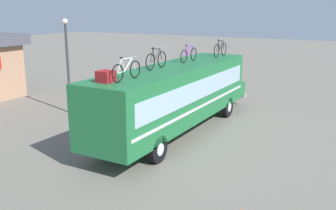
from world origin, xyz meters
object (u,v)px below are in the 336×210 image
at_px(street_lamp, 67,59).
at_px(rooftop_bicycle_1, 127,70).
at_px(rooftop_bicycle_3, 189,54).
at_px(bus, 177,93).
at_px(rooftop_bicycle_2, 156,60).
at_px(rooftop_bicycle_4, 220,49).
at_px(luggage_bag_1, 106,76).

bearing_deg(street_lamp, rooftop_bicycle_1, -121.43).
bearing_deg(street_lamp, rooftop_bicycle_3, -78.98).
xyz_separation_m(bus, rooftop_bicycle_2, (-1.30, 0.34, 1.69)).
relative_size(bus, rooftop_bicycle_1, 7.11).
relative_size(rooftop_bicycle_3, rooftop_bicycle_4, 0.98).
height_order(bus, street_lamp, street_lamp).
height_order(rooftop_bicycle_4, street_lamp, street_lamp).
height_order(bus, rooftop_bicycle_2, rooftop_bicycle_2).
distance_m(rooftop_bicycle_2, rooftop_bicycle_3, 2.72).
height_order(rooftop_bicycle_3, rooftop_bicycle_4, rooftop_bicycle_4).
distance_m(bus, rooftop_bicycle_3, 2.18).
xyz_separation_m(luggage_bag_1, rooftop_bicycle_2, (3.52, 0.04, 0.19)).
bearing_deg(bus, luggage_bag_1, 176.46).
bearing_deg(street_lamp, bus, -90.85).
bearing_deg(rooftop_bicycle_4, street_lamp, 119.42).
relative_size(bus, rooftop_bicycle_4, 7.09).
bearing_deg(rooftop_bicycle_3, rooftop_bicycle_1, -177.27).
xyz_separation_m(luggage_bag_1, rooftop_bicycle_1, (0.65, -0.45, 0.17)).
xyz_separation_m(bus, rooftop_bicycle_4, (4.19, -0.40, 1.69)).
bearing_deg(rooftop_bicycle_4, rooftop_bicycle_3, 169.37).
xyz_separation_m(bus, rooftop_bicycle_1, (-4.17, -0.15, 1.67)).
relative_size(rooftop_bicycle_1, street_lamp, 0.34).
bearing_deg(bus, rooftop_bicycle_2, 165.26).
bearing_deg(rooftop_bicycle_1, rooftop_bicycle_2, 9.66).
height_order(rooftop_bicycle_3, street_lamp, street_lamp).
xyz_separation_m(luggage_bag_1, rooftop_bicycle_4, (9.01, -0.70, 0.19)).
xyz_separation_m(bus, rooftop_bicycle_3, (1.41, 0.12, 1.66)).
bearing_deg(bus, rooftop_bicycle_1, -177.96).
relative_size(rooftop_bicycle_3, street_lamp, 0.33).
relative_size(luggage_bag_1, rooftop_bicycle_1, 0.31).
bearing_deg(rooftop_bicycle_2, bus, -14.74).
bearing_deg(luggage_bag_1, rooftop_bicycle_1, -34.55).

